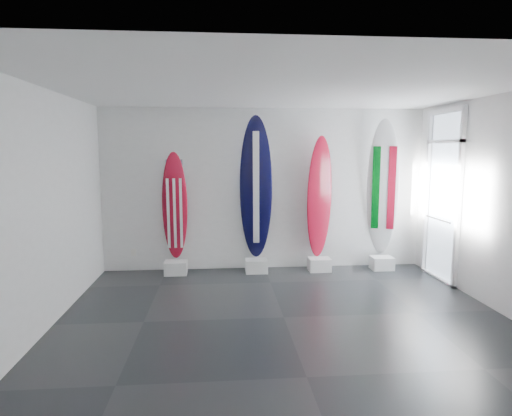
{
  "coord_description": "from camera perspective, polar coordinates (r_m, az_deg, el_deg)",
  "views": [
    {
      "loc": [
        -0.84,
        -5.47,
        2.23
      ],
      "look_at": [
        -0.26,
        1.4,
        1.3
      ],
      "focal_mm": 30.13,
      "sensor_mm": 36.0,
      "label": 1
    }
  ],
  "objects": [
    {
      "name": "wall_left",
      "position": [
        5.93,
        -26.17,
        -0.2
      ],
      "size": [
        0.0,
        5.0,
        5.0
      ],
      "primitive_type": "plane",
      "rotation": [
        1.57,
        0.0,
        1.57
      ],
      "color": "silver",
      "rests_on": "ground"
    },
    {
      "name": "surfboard_usa",
      "position": [
        7.86,
        -10.72,
        0.17
      ],
      "size": [
        0.48,
        0.41,
        1.98
      ],
      "primitive_type": "ellipsoid",
      "rotation": [
        0.15,
        0.0,
        0.08
      ],
      "color": "maroon",
      "rests_on": "display_block_usa"
    },
    {
      "name": "display_block_italy",
      "position": [
        8.5,
        16.36,
        -7.03
      ],
      "size": [
        0.4,
        0.3,
        0.24
      ],
      "primitive_type": "cube",
      "color": "white",
      "rests_on": "floor"
    },
    {
      "name": "display_block_swiss",
      "position": [
        8.15,
        8.41,
        -7.43
      ],
      "size": [
        0.4,
        0.3,
        0.24
      ],
      "primitive_type": "cube",
      "color": "white",
      "rests_on": "floor"
    },
    {
      "name": "floor",
      "position": [
        5.97,
        3.7,
        -14.29
      ],
      "size": [
        6.0,
        6.0,
        0.0
      ],
      "primitive_type": "plane",
      "color": "black",
      "rests_on": "ground"
    },
    {
      "name": "balcony",
      "position": [
        8.87,
        30.81,
        -4.68
      ],
      "size": [
        2.8,
        2.2,
        1.2
      ],
      "primitive_type": null,
      "color": "slate",
      "rests_on": "ground"
    },
    {
      "name": "glass_door",
      "position": [
        8.03,
        23.52,
        1.27
      ],
      "size": [
        0.12,
        1.16,
        2.85
      ],
      "primitive_type": null,
      "color": "white",
      "rests_on": "floor"
    },
    {
      "name": "display_block_usa",
      "position": [
        7.98,
        -10.59,
        -7.8
      ],
      "size": [
        0.4,
        0.3,
        0.24
      ],
      "primitive_type": "cube",
      "color": "white",
      "rests_on": "floor"
    },
    {
      "name": "surfboard_swiss",
      "position": [
        8.01,
        8.42,
        1.41
      ],
      "size": [
        0.54,
        0.31,
        2.26
      ],
      "primitive_type": "ellipsoid",
      "rotation": [
        0.04,
        0.0,
        0.29
      ],
      "color": "maroon",
      "rests_on": "display_block_swiss"
    },
    {
      "name": "surfboard_italy",
      "position": [
        8.35,
        16.48,
        2.45
      ],
      "size": [
        0.73,
        0.69,
        2.57
      ],
      "primitive_type": "ellipsoid",
      "rotation": [
        0.17,
        0.0,
        -0.37
      ],
      "color": "silver",
      "rests_on": "display_block_italy"
    },
    {
      "name": "wall_outlet",
      "position": [
        8.33,
        -15.94,
        -5.68
      ],
      "size": [
        0.09,
        0.02,
        0.13
      ],
      "primitive_type": "cube",
      "color": "silver",
      "rests_on": "wall_back"
    },
    {
      "name": "wall_back",
      "position": [
        8.05,
        1.17,
        2.46
      ],
      "size": [
        6.0,
        0.0,
        6.0
      ],
      "primitive_type": "plane",
      "rotation": [
        1.57,
        0.0,
        0.0
      ],
      "color": "silver",
      "rests_on": "ground"
    },
    {
      "name": "ceiling",
      "position": [
        5.59,
        3.98,
        15.57
      ],
      "size": [
        6.0,
        6.0,
        0.0
      ],
      "primitive_type": "plane",
      "rotation": [
        3.14,
        0.0,
        0.0
      ],
      "color": "white",
      "rests_on": "wall_back"
    },
    {
      "name": "wall_front",
      "position": [
        3.17,
        10.65,
        -5.77
      ],
      "size": [
        6.0,
        0.0,
        6.0
      ],
      "primitive_type": "plane",
      "rotation": [
        -1.57,
        0.0,
        0.0
      ],
      "color": "silver",
      "rests_on": "ground"
    },
    {
      "name": "display_block_navy",
      "position": [
        7.96,
        0.05,
        -7.7
      ],
      "size": [
        0.4,
        0.3,
        0.24
      ],
      "primitive_type": "cube",
      "color": "white",
      "rests_on": "floor"
    },
    {
      "name": "wall_right",
      "position": [
        6.72,
        30.02,
        0.4
      ],
      "size": [
        0.0,
        5.0,
        5.0
      ],
      "primitive_type": "plane",
      "rotation": [
        1.57,
        0.0,
        -1.57
      ],
      "color": "silver",
      "rests_on": "ground"
    },
    {
      "name": "surfboard_navy",
      "position": [
        7.81,
        -0.01,
        2.62
      ],
      "size": [
        0.62,
        0.37,
        2.61
      ],
      "primitive_type": "ellipsoid",
      "rotation": [
        0.08,
        0.0,
        -0.12
      ],
      "color": "black",
      "rests_on": "display_block_navy"
    }
  ]
}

